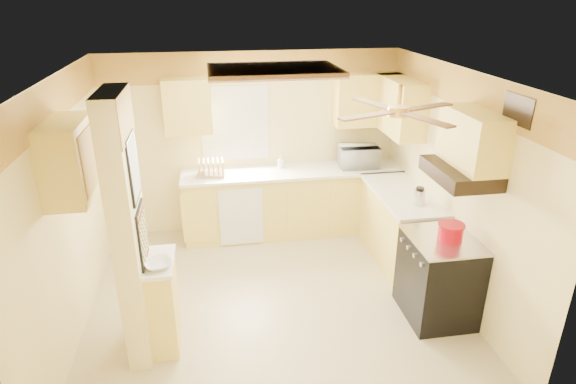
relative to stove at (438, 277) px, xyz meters
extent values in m
plane|color=beige|center=(-1.67, 0.55, -0.46)|extent=(4.00, 4.00, 0.00)
plane|color=white|center=(-1.67, 0.55, 2.04)|extent=(4.00, 4.00, 0.00)
plane|color=#F5DF96|center=(-1.67, 2.45, 0.79)|extent=(4.00, 0.00, 4.00)
plane|color=#F5DF96|center=(-1.67, -1.35, 0.79)|extent=(4.00, 0.00, 4.00)
plane|color=#F5DF96|center=(-3.67, 0.55, 0.79)|extent=(0.00, 3.80, 3.80)
plane|color=#F5DF96|center=(0.33, 0.55, 0.79)|extent=(0.00, 3.80, 3.80)
cube|color=#FDC24A|center=(-1.67, 2.43, 1.84)|extent=(4.00, 0.02, 0.40)
cube|color=#F5DF96|center=(-3.02, 0.00, 0.79)|extent=(0.20, 0.70, 2.50)
cube|color=#ECDB5F|center=(-2.80, 0.00, -0.01)|extent=(0.25, 0.55, 0.90)
cube|color=white|center=(-2.80, 0.00, 0.46)|extent=(0.28, 0.58, 0.04)
cube|color=#ECDB5F|center=(-1.17, 2.15, -0.01)|extent=(3.00, 0.60, 0.90)
cube|color=#ECDB5F|center=(0.03, 1.15, -0.01)|extent=(0.60, 1.40, 0.90)
cube|color=white|center=(-1.17, 2.14, 0.46)|extent=(3.04, 0.64, 0.04)
cube|color=white|center=(0.02, 1.15, 0.46)|extent=(0.64, 1.44, 0.04)
cube|color=white|center=(-1.92, 1.84, -0.03)|extent=(0.58, 0.02, 0.80)
cube|color=white|center=(-1.92, 2.44, 1.09)|extent=(0.92, 0.02, 1.02)
cube|color=white|center=(-1.92, 2.44, 1.09)|extent=(0.80, 0.02, 0.90)
cube|color=#ECDB5F|center=(-2.52, 2.27, 1.39)|extent=(0.60, 0.35, 0.70)
cube|color=#ECDB5F|center=(-0.12, 2.27, 1.39)|extent=(0.90, 0.35, 0.70)
cube|color=#ECDB5F|center=(0.16, 1.80, 1.39)|extent=(0.35, 1.00, 0.70)
cube|color=#ECDB5F|center=(-3.49, 0.30, 1.39)|extent=(0.35, 0.75, 0.70)
cube|color=#ECDB5F|center=(0.16, 0.00, 1.49)|extent=(0.35, 0.76, 0.52)
cube|color=black|center=(0.00, 0.00, -0.01)|extent=(0.65, 0.76, 0.90)
cube|color=silver|center=(0.00, 0.00, 0.44)|extent=(0.66, 0.77, 0.02)
cylinder|color=silver|center=(-0.33, -0.25, 0.34)|extent=(0.03, 0.05, 0.05)
cylinder|color=silver|center=(-0.33, -0.08, 0.34)|extent=(0.03, 0.05, 0.05)
cylinder|color=silver|center=(-0.33, 0.08, 0.34)|extent=(0.03, 0.05, 0.05)
cylinder|color=silver|center=(-0.33, 0.25, 0.34)|extent=(0.03, 0.05, 0.05)
cube|color=black|center=(0.07, 0.00, 1.16)|extent=(0.50, 0.76, 0.14)
cube|color=black|center=(-2.91, 0.00, 1.39)|extent=(0.02, 0.42, 0.57)
cube|color=white|center=(-2.90, 0.00, 1.39)|extent=(0.01, 0.37, 0.52)
cube|color=black|center=(-2.91, 0.00, 0.74)|extent=(0.02, 0.42, 0.57)
cube|color=yellow|center=(-2.90, 0.00, 0.74)|extent=(0.01, 0.37, 0.52)
cube|color=brown|center=(-1.57, 1.05, 2.00)|extent=(1.35, 0.95, 0.06)
cube|color=white|center=(-1.57, 1.05, 1.97)|extent=(1.15, 0.75, 0.02)
cylinder|color=gold|center=(-0.67, -0.15, 1.96)|extent=(0.04, 0.04, 0.16)
cylinder|color=gold|center=(-0.67, -0.15, 1.82)|extent=(0.18, 0.18, 0.08)
cube|color=brown|center=(-0.37, -0.04, 1.82)|extent=(0.55, 0.28, 0.01)
cube|color=brown|center=(-0.78, 0.15, 1.82)|extent=(0.28, 0.55, 0.01)
cube|color=brown|center=(-0.97, -0.26, 1.82)|extent=(0.55, 0.28, 0.01)
cube|color=brown|center=(-0.56, -0.45, 1.82)|extent=(0.28, 0.55, 0.01)
cube|color=black|center=(0.31, -0.35, 1.84)|extent=(0.02, 0.40, 0.25)
imported|color=white|center=(-0.24, 2.14, 0.63)|extent=(0.56, 0.39, 0.30)
imported|color=white|center=(-2.78, -0.12, 0.51)|extent=(0.31, 0.31, 0.06)
cylinder|color=#AF0311|center=(0.05, -0.02, 0.53)|extent=(0.24, 0.24, 0.16)
cylinder|color=#AF0311|center=(0.05, -0.02, 0.62)|extent=(0.26, 0.26, 0.02)
cylinder|color=silver|center=(0.07, 0.79, 0.57)|extent=(0.14, 0.14, 0.18)
cylinder|color=black|center=(0.07, 0.79, 0.68)|extent=(0.09, 0.09, 0.03)
cube|color=tan|center=(-2.28, 2.13, 0.50)|extent=(0.39, 0.30, 0.04)
cube|color=tan|center=(-2.43, 2.13, 0.58)|extent=(0.02, 0.25, 0.21)
cube|color=tan|center=(-2.37, 2.13, 0.58)|extent=(0.02, 0.25, 0.21)
cube|color=tan|center=(-2.31, 2.13, 0.58)|extent=(0.02, 0.25, 0.21)
cube|color=tan|center=(-2.25, 2.13, 0.58)|extent=(0.02, 0.25, 0.21)
cube|color=tan|center=(-2.18, 2.13, 0.58)|extent=(0.02, 0.25, 0.21)
cube|color=tan|center=(-2.12, 2.13, 0.58)|extent=(0.02, 0.25, 0.21)
cylinder|color=white|center=(-2.37, 2.13, 0.58)|extent=(0.01, 0.21, 0.21)
cylinder|color=white|center=(-2.25, 2.13, 0.58)|extent=(0.01, 0.21, 0.21)
cylinder|color=white|center=(-1.32, 2.27, 0.54)|extent=(0.10, 0.10, 0.12)
cylinder|color=tan|center=(-1.30, 2.27, 0.58)|extent=(0.01, 0.01, 0.19)
cylinder|color=tan|center=(-1.32, 2.29, 0.58)|extent=(0.01, 0.01, 0.19)
cylinder|color=tan|center=(-1.33, 2.27, 0.58)|extent=(0.01, 0.01, 0.19)
cylinder|color=tan|center=(-1.31, 2.26, 0.58)|extent=(0.01, 0.01, 0.19)
camera|label=1|loc=(-2.25, -3.96, 2.77)|focal=30.00mm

